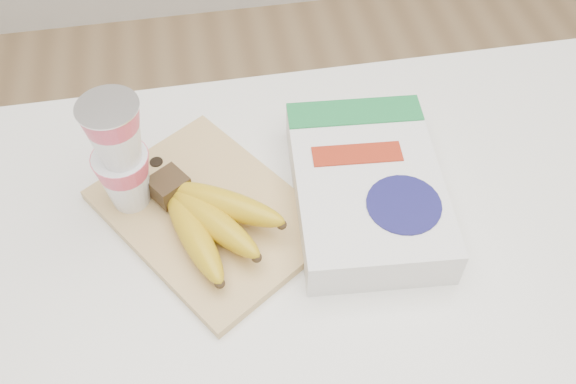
# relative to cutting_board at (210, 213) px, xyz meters

# --- Properties ---
(room) EXTENTS (4.00, 4.00, 4.00)m
(room) POSITION_rel_cutting_board_xyz_m (0.16, -0.14, 0.37)
(room) COLOR tan
(room) RESTS_ON ground
(cutting_board) EXTENTS (0.36, 0.38, 0.02)m
(cutting_board) POSITION_rel_cutting_board_xyz_m (0.00, 0.00, 0.00)
(cutting_board) COLOR tan
(cutting_board) RESTS_ON table
(bananas) EXTENTS (0.19, 0.21, 0.07)m
(bananas) POSITION_rel_cutting_board_xyz_m (-0.00, -0.03, 0.03)
(bananas) COLOR #382816
(bananas) RESTS_ON cutting_board
(yogurt_stack) EXTENTS (0.08, 0.08, 0.18)m
(yogurt_stack) POSITION_rel_cutting_board_xyz_m (-0.10, 0.04, 0.11)
(yogurt_stack) COLOR white
(yogurt_stack) RESTS_ON cutting_board
(cereal_box) EXTENTS (0.23, 0.31, 0.07)m
(cereal_box) POSITION_rel_cutting_board_xyz_m (0.22, -0.01, 0.02)
(cereal_box) COLOR white
(cereal_box) RESTS_ON table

